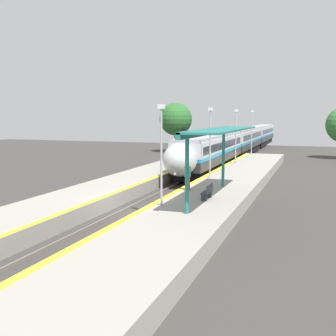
{
  "coord_description": "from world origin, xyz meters",
  "views": [
    {
      "loc": [
        10.17,
        -22.19,
        5.8
      ],
      "look_at": [
        0.55,
        4.82,
        2.17
      ],
      "focal_mm": 45.0,
      "sensor_mm": 36.0,
      "label": 1
    }
  ],
  "objects": [
    {
      "name": "ground_plane",
      "position": [
        0.0,
        0.0,
        0.0
      ],
      "size": [
        120.0,
        120.0,
        0.0
      ],
      "primitive_type": "plane",
      "color": "#383533"
    },
    {
      "name": "rail_left",
      "position": [
        -0.72,
        0.0,
        0.07
      ],
      "size": [
        0.08,
        90.0,
        0.15
      ],
      "primitive_type": "cube",
      "color": "slate",
      "rests_on": "ground_plane"
    },
    {
      "name": "rail_right",
      "position": [
        0.72,
        0.0,
        0.07
      ],
      "size": [
        0.08,
        90.0,
        0.15
      ],
      "primitive_type": "cube",
      "color": "slate",
      "rests_on": "ground_plane"
    },
    {
      "name": "train",
      "position": [
        0.0,
        38.08,
        2.18
      ],
      "size": [
        2.79,
        60.9,
        3.8
      ],
      "color": "black",
      "rests_on": "ground_plane"
    },
    {
      "name": "platform_right",
      "position": [
        3.92,
        0.0,
        0.46
      ],
      "size": [
        4.68,
        64.0,
        0.92
      ],
      "color": "gray",
      "rests_on": "ground_plane"
    },
    {
      "name": "platform_left",
      "position": [
        -3.64,
        0.0,
        0.46
      ],
      "size": [
        4.12,
        64.0,
        0.92
      ],
      "color": "gray",
      "rests_on": "ground_plane"
    },
    {
      "name": "platform_bench",
      "position": [
        4.29,
        1.21,
        1.38
      ],
      "size": [
        0.44,
        1.42,
        0.89
      ],
      "color": "#2D333D",
      "rests_on": "platform_right"
    },
    {
      "name": "person_waiting",
      "position": [
        2.3,
        3.69,
        1.86
      ],
      "size": [
        0.36,
        0.24,
        1.82
      ],
      "color": "maroon",
      "rests_on": "platform_right"
    },
    {
      "name": "railway_signal",
      "position": [
        -2.33,
        17.65,
        2.81
      ],
      "size": [
        0.28,
        0.28,
        4.63
      ],
      "color": "#59595E",
      "rests_on": "ground_plane"
    },
    {
      "name": "lamppost_near",
      "position": [
        2.32,
        -1.21,
        4.03
      ],
      "size": [
        0.36,
        0.2,
        5.45
      ],
      "color": "#9E9EA3",
      "rests_on": "platform_right"
    },
    {
      "name": "lamppost_mid",
      "position": [
        2.32,
        9.62,
        4.03
      ],
      "size": [
        0.36,
        0.2,
        5.45
      ],
      "color": "#9E9EA3",
      "rests_on": "platform_right"
    },
    {
      "name": "lamppost_far",
      "position": [
        2.32,
        20.45,
        4.03
      ],
      "size": [
        0.36,
        0.2,
        5.45
      ],
      "color": "#9E9EA3",
      "rests_on": "platform_right"
    },
    {
      "name": "lamppost_farthest",
      "position": [
        2.32,
        31.28,
        4.03
      ],
      "size": [
        0.36,
        0.2,
        5.45
      ],
      "color": "#9E9EA3",
      "rests_on": "platform_right"
    },
    {
      "name": "station_canopy",
      "position": [
        4.74,
        1.66,
        4.74
      ],
      "size": [
        2.02,
        11.43,
        4.1
      ],
      "color": "#1E6B66",
      "rests_on": "platform_right"
    },
    {
      "name": "background_tree_left",
      "position": [
        -10.57,
        39.61,
        5.12
      ],
      "size": [
        5.02,
        5.02,
        7.65
      ],
      "color": "brown",
      "rests_on": "ground_plane"
    }
  ]
}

